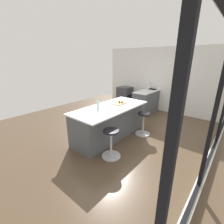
% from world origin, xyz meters
% --- Properties ---
extents(ground_plane, '(7.73, 7.73, 0.00)m').
position_xyz_m(ground_plane, '(0.00, 0.00, 0.00)').
color(ground_plane, brown).
extents(window_panel_rear, '(5.95, 0.12, 2.61)m').
position_xyz_m(window_panel_rear, '(-0.00, 2.54, 0.96)').
color(window_panel_rear, silver).
rests_on(window_panel_rear, ground_plane).
extents(interior_partition_left, '(0.12, 5.08, 2.61)m').
position_xyz_m(interior_partition_left, '(-2.97, 0.00, 1.31)').
color(interior_partition_left, silver).
rests_on(interior_partition_left, ground_plane).
extents(sink_cabinet, '(1.96, 0.60, 1.19)m').
position_xyz_m(sink_cabinet, '(-2.63, -0.20, 0.46)').
color(sink_cabinet, '#4C5156').
rests_on(sink_cabinet, ground_plane).
extents(oven_range, '(0.60, 0.61, 0.88)m').
position_xyz_m(oven_range, '(-2.62, -1.52, 0.44)').
color(oven_range, '#38383D').
rests_on(oven_range, ground_plane).
extents(kitchen_island, '(2.33, 1.02, 0.91)m').
position_xyz_m(kitchen_island, '(0.35, 0.05, 0.46)').
color(kitchen_island, '#4C5156').
rests_on(kitchen_island, ground_plane).
extents(stool_by_window, '(0.44, 0.44, 0.68)m').
position_xyz_m(stool_by_window, '(-0.39, 0.74, 0.32)').
color(stool_by_window, '#B7B7BC').
rests_on(stool_by_window, ground_plane).
extents(stool_middle, '(0.44, 0.44, 0.68)m').
position_xyz_m(stool_middle, '(1.09, 0.74, 0.32)').
color(stool_middle, '#B7B7BC').
rests_on(stool_middle, ground_plane).
extents(cutting_board, '(0.36, 0.24, 0.02)m').
position_xyz_m(cutting_board, '(-0.02, 0.12, 0.92)').
color(cutting_board, olive).
rests_on(cutting_board, kitchen_island).
extents(apple_yellow, '(0.07, 0.07, 0.07)m').
position_xyz_m(apple_yellow, '(-0.14, 0.13, 0.97)').
color(apple_yellow, gold).
rests_on(apple_yellow, cutting_board).
extents(apple_green, '(0.08, 0.08, 0.08)m').
position_xyz_m(apple_green, '(-0.10, 0.05, 0.97)').
color(apple_green, '#609E2D').
rests_on(apple_green, cutting_board).
extents(water_bottle, '(0.06, 0.06, 0.31)m').
position_xyz_m(water_bottle, '(0.72, -0.01, 1.04)').
color(water_bottle, silver).
rests_on(water_bottle, kitchen_island).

